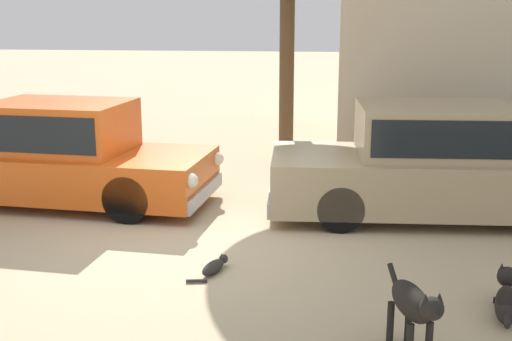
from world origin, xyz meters
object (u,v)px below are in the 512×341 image
at_px(stray_dog_spotted, 414,305).
at_px(stray_cat, 214,267).
at_px(parked_sedan_second, 437,162).
at_px(stray_dog_tan, 507,299).
at_px(parked_sedan_nearest, 63,154).

relative_size(stray_dog_spotted, stray_cat, 1.71).
relative_size(parked_sedan_second, stray_dog_spotted, 4.81).
relative_size(stray_dog_spotted, stray_dog_tan, 0.89).
bearing_deg(stray_dog_tan, parked_sedan_nearest, 74.06).
height_order(parked_sedan_second, stray_dog_tan, parked_sedan_second).
xyz_separation_m(parked_sedan_nearest, stray_cat, (2.68, -2.43, -0.66)).
height_order(parked_sedan_second, stray_cat, parked_sedan_second).
xyz_separation_m(parked_sedan_second, stray_cat, (-2.63, -2.40, -0.68)).
distance_m(parked_sedan_second, stray_dog_tan, 3.13).
bearing_deg(stray_cat, parked_sedan_second, -27.24).
bearing_deg(stray_dog_tan, stray_dog_spotted, 146.31).
bearing_deg(parked_sedan_nearest, parked_sedan_second, 4.09).
bearing_deg(parked_sedan_second, stray_dog_spotted, -103.57).
bearing_deg(parked_sedan_nearest, stray_cat, -37.73).
bearing_deg(stray_dog_spotted, stray_cat, -146.50).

